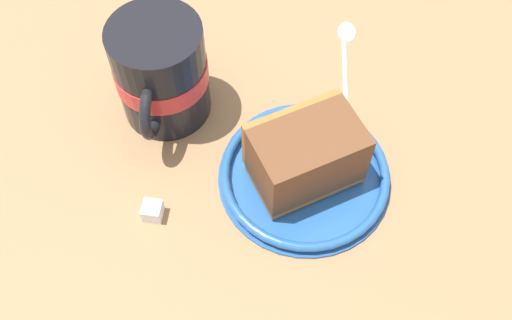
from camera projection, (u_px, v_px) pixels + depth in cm
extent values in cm
cube|color=#936D47|center=(246.00, 179.00, 56.30)|extent=(123.72, 123.72, 3.01)
cylinder|color=#26599E|center=(304.00, 177.00, 54.32)|extent=(15.94, 15.94, 0.62)
torus|color=#26599E|center=(305.00, 173.00, 53.69)|extent=(15.51, 15.51, 0.84)
cube|color=#9E662D|center=(305.00, 173.00, 53.80)|extent=(9.11, 10.90, 0.60)
cube|color=brown|center=(307.00, 155.00, 51.09)|extent=(9.11, 10.90, 5.74)
cube|color=#9E662D|center=(291.00, 128.00, 52.60)|extent=(4.40, 8.78, 5.74)
cylinder|color=black|center=(161.00, 72.00, 54.46)|extent=(8.58, 8.58, 10.54)
cylinder|color=red|center=(161.00, 71.00, 54.35)|extent=(8.75, 8.75, 2.16)
cylinder|color=brown|center=(154.00, 39.00, 50.79)|extent=(7.55, 7.55, 0.40)
torus|color=black|center=(152.00, 109.00, 52.24)|extent=(4.00, 5.23, 5.64)
ellipsoid|color=silver|center=(347.00, 30.00, 63.82)|extent=(3.42, 3.60, 0.80)
cylinder|color=silver|center=(349.00, 73.00, 60.81)|extent=(5.94, 7.45, 0.50)
cube|color=white|center=(153.00, 211.00, 51.91)|extent=(2.31, 2.31, 1.67)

